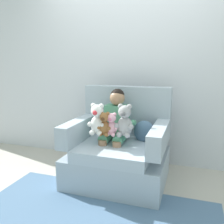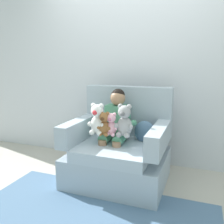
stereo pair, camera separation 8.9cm
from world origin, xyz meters
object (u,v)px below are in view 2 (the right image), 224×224
at_px(plush_grey, 124,121).
at_px(throw_pillow, 145,132).
at_px(plush_brown, 104,124).
at_px(plush_pink, 111,125).
at_px(seated_child, 116,122).
at_px(plush_white, 97,120).
at_px(armchair, 119,152).

xyz_separation_m(plush_grey, throw_pillow, (0.16, 0.25, -0.17)).
height_order(plush_grey, throw_pillow, plush_grey).
xyz_separation_m(plush_brown, plush_pink, (0.07, 0.02, -0.00)).
bearing_deg(seated_child, plush_grey, -51.98).
xyz_separation_m(seated_child, plush_brown, (-0.06, -0.20, 0.02)).
distance_m(plush_grey, plush_white, 0.29).
distance_m(plush_pink, plush_white, 0.16).
xyz_separation_m(plush_grey, plush_white, (-0.29, -0.03, -0.00)).
bearing_deg(plush_white, plush_brown, -4.66).
bearing_deg(plush_pink, plush_white, 160.50).
bearing_deg(plush_pink, seated_child, 71.54).
bearing_deg(throw_pillow, plush_pink, -138.30).
bearing_deg(plush_white, plush_grey, 10.02).
distance_m(armchair, plush_pink, 0.38).
height_order(armchair, plush_pink, armchair).
distance_m(armchair, throw_pillow, 0.36).
xyz_separation_m(seated_child, plush_grey, (0.15, -0.16, 0.06)).
height_order(seated_child, plush_white, seated_child).
xyz_separation_m(plush_pink, plush_grey, (0.14, 0.02, 0.04)).
distance_m(plush_grey, throw_pillow, 0.34).
bearing_deg(armchair, plush_white, -140.30).
bearing_deg(plush_white, armchair, 44.57).
height_order(seated_child, plush_pink, seated_child).
distance_m(seated_child, plush_white, 0.24).
height_order(armchair, plush_grey, armchair).
distance_m(seated_child, plush_pink, 0.17).
xyz_separation_m(armchair, plush_grey, (0.10, -0.13, 0.39)).
bearing_deg(plush_brown, plush_white, 178.35).
bearing_deg(throw_pillow, plush_brown, -141.79).
bearing_deg(seated_child, plush_pink, -91.91).
distance_m(armchair, seated_child, 0.34).
relative_size(armchair, seated_child, 1.27).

